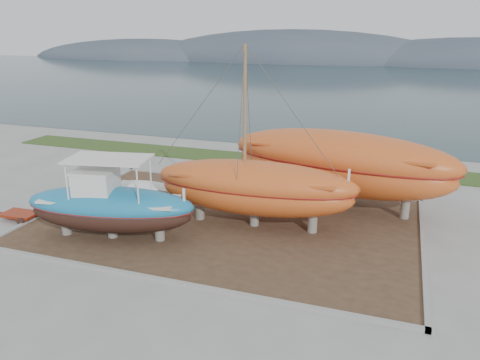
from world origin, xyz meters
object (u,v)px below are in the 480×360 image
(white_dinghy, at_px, (145,193))
(blue_caique, at_px, (110,198))
(orange_bare_hull, at_px, (339,171))
(orange_sailboat, at_px, (255,140))
(red_trailer, at_px, (20,216))

(white_dinghy, bearing_deg, blue_caique, -83.17)
(blue_caique, xyz_separation_m, orange_bare_hull, (9.08, 7.27, 0.11))
(blue_caique, distance_m, white_dinghy, 4.60)
(blue_caique, height_order, white_dinghy, blue_caique)
(orange_sailboat, height_order, red_trailer, orange_sailboat)
(blue_caique, bearing_deg, orange_bare_hull, 27.77)
(red_trailer, bearing_deg, white_dinghy, 38.32)
(white_dinghy, distance_m, orange_bare_hull, 10.45)
(blue_caique, relative_size, orange_bare_hull, 0.64)
(red_trailer, bearing_deg, orange_bare_hull, 23.35)
(orange_bare_hull, bearing_deg, red_trailer, -145.05)
(white_dinghy, height_order, red_trailer, white_dinghy)
(orange_sailboat, bearing_deg, red_trailer, -167.55)
(blue_caique, relative_size, red_trailer, 3.00)
(white_dinghy, distance_m, orange_sailboat, 7.53)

